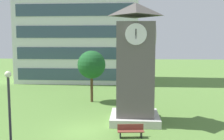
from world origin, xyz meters
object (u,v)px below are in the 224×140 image
object	(u,v)px
park_bench	(131,131)
tree_near_tower	(92,65)
clock_tower	(135,70)
street_lamp	(9,104)

from	to	relation	value
park_bench	tree_near_tower	bearing A→B (deg)	112.01
clock_tower	street_lamp	bearing A→B (deg)	-134.08
street_lamp	park_bench	bearing A→B (deg)	28.40
street_lamp	tree_near_tower	world-z (taller)	tree_near_tower
street_lamp	tree_near_tower	xyz separation A→B (m)	(2.53, 13.93, 0.92)
clock_tower	street_lamp	world-z (taller)	clock_tower
tree_near_tower	street_lamp	bearing A→B (deg)	-100.31
clock_tower	park_bench	size ratio (longest dim) A/B	5.20
park_bench	tree_near_tower	xyz separation A→B (m)	(-4.17, 10.31, 3.58)
park_bench	street_lamp	size ratio (longest dim) A/B	0.37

